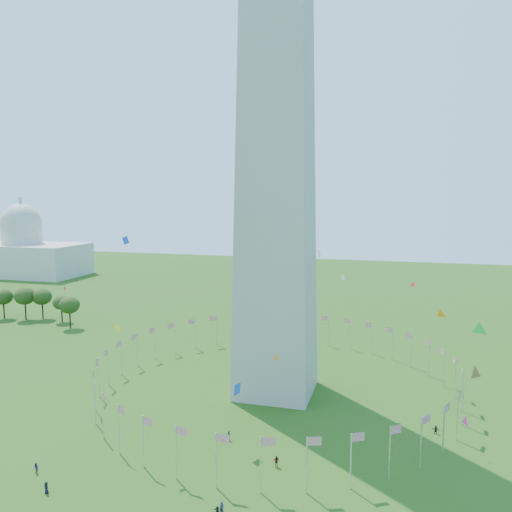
# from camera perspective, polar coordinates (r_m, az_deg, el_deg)

# --- Properties ---
(washington_monument) EXTENTS (16.80, 16.80, 169.00)m
(washington_monument) POSITION_cam_1_polar(r_m,az_deg,el_deg) (117.81, 2.49, 26.47)
(washington_monument) COLOR #B0AB9C
(washington_monument) RESTS_ON ground
(flag_ring) EXTENTS (80.24, 80.24, 9.00)m
(flag_ring) POSITION_cam_1_polar(r_m,az_deg,el_deg) (118.03, 2.28, -13.18)
(flag_ring) COLOR silver
(flag_ring) RESTS_ON ground
(capitol_building) EXTENTS (70.00, 35.00, 46.00)m
(capitol_building) POSITION_cam_1_polar(r_m,az_deg,el_deg) (315.08, -25.18, 2.18)
(capitol_building) COLOR beige
(capitol_building) RESTS_ON ground
(kites_aloft) EXTENTS (105.02, 71.72, 41.74)m
(kites_aloft) POSITION_cam_1_polar(r_m,az_deg,el_deg) (85.96, 7.87, -9.72)
(kites_aloft) COLOR orange
(kites_aloft) RESTS_ON ground
(tree_line_west) EXTENTS (55.99, 15.77, 12.90)m
(tree_line_west) POSITION_cam_1_polar(r_m,az_deg,el_deg) (202.54, -25.76, -5.05)
(tree_line_west) COLOR #35521B
(tree_line_west) RESTS_ON ground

